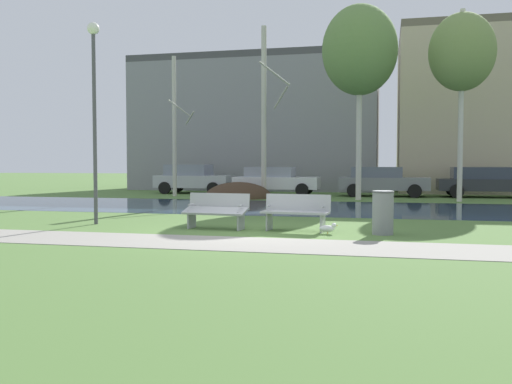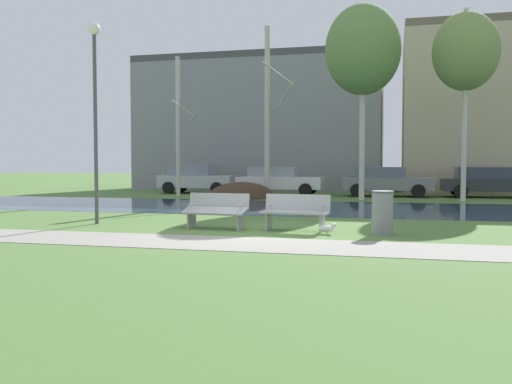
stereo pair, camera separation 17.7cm
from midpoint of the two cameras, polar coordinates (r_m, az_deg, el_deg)
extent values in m
plane|color=#517538|center=(22.67, 5.91, -1.14)|extent=(120.00, 120.00, 0.00)
cube|color=gray|center=(11.23, -2.65, -5.27)|extent=(60.00, 1.95, 0.01)
cube|color=#2D475B|center=(20.31, 4.95, -1.59)|extent=(80.00, 6.92, 0.01)
ellipsoid|color=#423021|center=(26.02, -1.31, -0.59)|extent=(3.16, 3.17, 1.48)
cube|color=#9EA0A3|center=(13.63, -3.89, -1.94)|extent=(1.64, 0.63, 0.18)
cube|color=#9EA0A3|center=(13.87, -3.43, -0.94)|extent=(1.60, 0.24, 0.40)
cube|color=#9EA0A3|center=(13.98, -6.26, -2.75)|extent=(0.08, 0.43, 0.45)
cube|color=#9EA0A3|center=(13.46, -1.22, -2.96)|extent=(0.08, 0.43, 0.45)
cylinder|color=#9EA0A3|center=(13.91, -6.34, -1.27)|extent=(0.07, 0.28, 0.04)
cylinder|color=#9EA0A3|center=(13.39, -1.29, -1.42)|extent=(0.07, 0.28, 0.04)
cube|color=#9EA0A3|center=(13.16, 4.34, -2.12)|extent=(1.64, 0.64, 0.05)
cube|color=#9EA0A3|center=(13.41, 4.67, -1.08)|extent=(1.60, 0.24, 0.40)
cube|color=#9EA0A3|center=(13.42, 1.70, -2.97)|extent=(0.08, 0.43, 0.45)
cube|color=#9EA0A3|center=(13.08, 7.18, -3.15)|extent=(0.08, 0.43, 0.45)
cylinder|color=#9EA0A3|center=(13.35, 1.65, -1.43)|extent=(0.07, 0.28, 0.04)
cylinder|color=#9EA0A3|center=(13.01, 7.16, -1.57)|extent=(0.07, 0.28, 0.04)
cylinder|color=gray|center=(12.90, 13.21, -2.09)|extent=(0.47, 0.47, 0.99)
torus|color=#494A4C|center=(12.86, 13.23, -0.02)|extent=(0.50, 0.50, 0.04)
ellipsoid|color=white|center=(12.80, 7.60, -3.76)|extent=(0.36, 0.16, 0.16)
sphere|color=white|center=(12.77, 8.32, -3.42)|extent=(0.11, 0.11, 0.11)
cone|color=gold|center=(12.77, 8.60, -3.42)|extent=(0.06, 0.04, 0.04)
cylinder|color=gold|center=(12.78, 7.66, -4.09)|extent=(0.01, 0.01, 0.10)
cylinder|color=gold|center=(12.84, 7.70, -4.06)|extent=(0.01, 0.01, 0.10)
cylinder|color=#4C4C51|center=(15.34, -15.80, 6.13)|extent=(0.10, 0.10, 4.98)
sphere|color=white|center=(15.72, -15.94, 15.78)|extent=(0.32, 0.32, 0.32)
cylinder|color=beige|center=(27.63, -7.83, 6.65)|extent=(0.20, 0.20, 6.81)
cylinder|color=beige|center=(27.84, -6.25, 7.56)|extent=(0.91, 1.29, 0.57)
cylinder|color=beige|center=(27.10, -7.32, 8.52)|extent=(0.87, 0.84, 0.76)
cylinder|color=beige|center=(26.65, 1.34, 8.18)|extent=(0.25, 0.25, 8.08)
cylinder|color=beige|center=(27.06, 3.10, 9.65)|extent=(0.96, 1.35, 0.95)
cylinder|color=beige|center=(26.07, 2.45, 12.05)|extent=(1.27, 1.23, 0.98)
cylinder|color=beige|center=(25.00, 11.05, 8.83)|extent=(0.24, 0.24, 8.39)
ellipsoid|color=#668947|center=(25.35, 11.11, 14.12)|extent=(3.27, 3.27, 3.92)
cylinder|color=beige|center=(25.04, 20.80, 8.26)|extent=(0.21, 0.21, 8.02)
ellipsoid|color=olive|center=(25.35, 20.90, 13.32)|extent=(2.71, 2.71, 3.25)
cube|color=#B2B5BC|center=(30.05, -5.76, 1.10)|extent=(4.05, 1.90, 0.65)
cube|color=gray|center=(30.15, -6.34, 2.26)|extent=(2.27, 1.67, 0.58)
cylinder|color=black|center=(30.55, -2.81, 0.53)|extent=(0.64, 0.22, 0.64)
cylinder|color=black|center=(28.75, -3.87, 0.38)|extent=(0.64, 0.22, 0.64)
cylinder|color=black|center=(31.41, -7.48, 0.57)|extent=(0.64, 0.22, 0.64)
cylinder|color=black|center=(29.66, -8.79, 0.43)|extent=(0.64, 0.22, 0.64)
cube|color=silver|center=(28.29, 2.69, 0.95)|extent=(4.31, 1.77, 0.60)
cube|color=#949AAC|center=(28.35, 2.01, 2.07)|extent=(2.42, 1.55, 0.51)
cylinder|color=black|center=(28.93, 5.78, 0.38)|extent=(0.64, 0.22, 0.64)
cylinder|color=black|center=(27.21, 5.27, 0.22)|extent=(0.64, 0.22, 0.64)
cylinder|color=black|center=(29.46, 0.31, 0.44)|extent=(0.64, 0.22, 0.64)
cylinder|color=black|center=(27.76, -0.53, 0.29)|extent=(0.64, 0.22, 0.64)
cube|color=slate|center=(27.80, 13.51, 0.84)|extent=(4.28, 1.83, 0.61)
cube|color=slate|center=(27.78, 12.82, 2.00)|extent=(2.40, 1.60, 0.51)
cylinder|color=black|center=(28.74, 16.32, 0.26)|extent=(0.64, 0.22, 0.64)
cylinder|color=black|center=(26.94, 16.49, 0.09)|extent=(0.64, 0.22, 0.64)
cylinder|color=black|center=(28.75, 10.70, 0.33)|extent=(0.64, 0.22, 0.64)
cylinder|color=black|center=(26.95, 10.50, 0.16)|extent=(0.64, 0.22, 0.64)
cube|color=#282B30|center=(28.47, 23.34, 0.67)|extent=(4.70, 1.77, 0.55)
cube|color=#2F3648|center=(28.40, 22.62, 1.81)|extent=(2.64, 1.55, 0.56)
cylinder|color=black|center=(29.13, 20.04, 0.24)|extent=(0.64, 0.22, 0.64)
cylinder|color=black|center=(27.40, 20.44, 0.07)|extent=(0.64, 0.22, 0.64)
cube|color=gray|center=(35.41, 0.82, 6.57)|extent=(14.81, 6.81, 7.69)
cube|color=#48484B|center=(35.89, 0.83, 13.03)|extent=(14.81, 6.81, 0.40)
camera|label=1|loc=(0.09, -89.64, 0.02)|focal=39.03mm
camera|label=2|loc=(0.09, 90.36, -0.02)|focal=39.03mm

